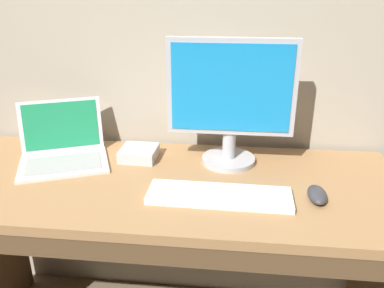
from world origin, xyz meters
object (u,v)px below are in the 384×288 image
at_px(external_drive_box, 139,153).
at_px(wired_keyboard, 219,195).
at_px(laptop_white, 63,148).
at_px(computer_mouse, 317,195).
at_px(external_monitor, 231,100).

bearing_deg(external_drive_box, wired_keyboard, -39.96).
xyz_separation_m(laptop_white, computer_mouse, (0.92, -0.21, -0.03)).
bearing_deg(external_monitor, laptop_white, -177.33).
relative_size(laptop_white, external_monitor, 0.86).
height_order(laptop_white, computer_mouse, laptop_white).
bearing_deg(wired_keyboard, external_drive_box, 140.04).
height_order(laptop_white, wired_keyboard, laptop_white).
distance_m(external_monitor, wired_keyboard, 0.36).
height_order(external_monitor, external_drive_box, external_monitor).
bearing_deg(external_monitor, wired_keyboard, -94.93).
relative_size(external_monitor, computer_mouse, 4.08).
distance_m(laptop_white, external_monitor, 0.67).
bearing_deg(computer_mouse, laptop_white, 168.15).
xyz_separation_m(external_monitor, external_drive_box, (-0.35, 0.01, -0.23)).
height_order(external_monitor, computer_mouse, external_monitor).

